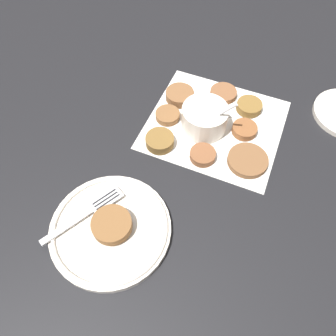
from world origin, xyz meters
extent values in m
plane|color=black|center=(0.00, 0.00, 0.00)|extent=(4.00, 4.00, 0.00)
cube|color=white|center=(-0.01, 0.00, 0.00)|extent=(0.34, 0.31, 0.00)
cylinder|color=silver|center=(-0.03, -0.02, 0.03)|extent=(0.10, 0.10, 0.06)
cylinder|color=#C65123|center=(-0.03, -0.02, 0.02)|extent=(0.09, 0.09, 0.03)
cone|color=silver|center=(0.02, -0.02, 0.05)|extent=(0.02, 0.02, 0.02)
cylinder|color=silver|center=(0.00, -0.02, 0.06)|extent=(0.07, 0.02, 0.09)
cylinder|color=brown|center=(0.06, 0.07, 0.01)|extent=(0.06, 0.06, 0.02)
cylinder|color=brown|center=(-0.01, 0.10, 0.01)|extent=(0.07, 0.07, 0.01)
cylinder|color=brown|center=(-0.11, 0.06, 0.01)|extent=(0.07, 0.07, 0.02)
cylinder|color=brown|center=(0.08, -0.09, 0.01)|extent=(0.09, 0.09, 0.01)
cylinder|color=brown|center=(0.06, -0.01, 0.01)|extent=(0.06, 0.06, 0.02)
cylinder|color=brown|center=(-0.12, -0.09, 0.01)|extent=(0.06, 0.06, 0.02)
cylinder|color=brown|center=(-0.12, -0.01, 0.01)|extent=(0.06, 0.06, 0.01)
cylinder|color=brown|center=(-0.02, -0.10, 0.01)|extent=(0.06, 0.06, 0.02)
cylinder|color=silver|center=(-0.15, -0.31, 0.01)|extent=(0.23, 0.23, 0.01)
torus|color=silver|center=(-0.15, -0.31, 0.02)|extent=(0.22, 0.22, 0.01)
cylinder|color=brown|center=(-0.14, -0.31, 0.03)|extent=(0.08, 0.08, 0.02)
cube|color=silver|center=(-0.23, -0.33, 0.02)|extent=(0.07, 0.09, 0.00)
cube|color=silver|center=(-0.17, -0.26, 0.02)|extent=(0.06, 0.07, 0.00)
cube|color=black|center=(-0.17, -0.27, 0.02)|extent=(0.03, 0.04, 0.00)
cube|color=black|center=(-0.17, -0.26, 0.02)|extent=(0.03, 0.04, 0.00)
cube|color=black|center=(-0.18, -0.26, 0.02)|extent=(0.03, 0.04, 0.00)
camera|label=1|loc=(0.02, -0.51, 0.59)|focal=35.00mm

